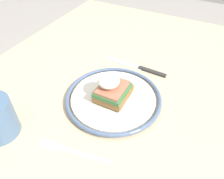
% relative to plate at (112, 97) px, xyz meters
% --- Properties ---
extents(dining_table, '(1.08, 0.84, 0.76)m').
position_rel_plate_xyz_m(dining_table, '(0.03, -0.00, -0.12)').
color(dining_table, '#C6B28E').
rests_on(dining_table, ground_plane).
extents(plate, '(0.24, 0.24, 0.02)m').
position_rel_plate_xyz_m(plate, '(0.00, 0.00, 0.00)').
color(plate, silver).
rests_on(plate, dining_table).
extents(sandwich, '(0.09, 0.07, 0.07)m').
position_rel_plate_xyz_m(sandwich, '(-0.00, 0.00, 0.03)').
color(sandwich, olive).
rests_on(sandwich, plate).
extents(fork, '(0.04, 0.16, 0.00)m').
position_rel_plate_xyz_m(fork, '(-0.18, 0.01, -0.01)').
color(fork, silver).
rests_on(fork, dining_table).
extents(knife, '(0.02, 0.19, 0.01)m').
position_rel_plate_xyz_m(knife, '(0.16, -0.02, -0.01)').
color(knife, '#2D2D2D').
rests_on(knife, dining_table).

